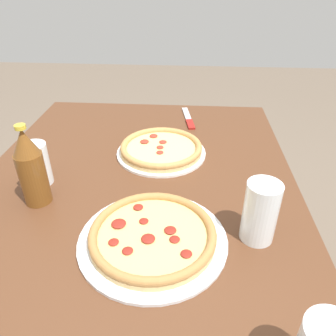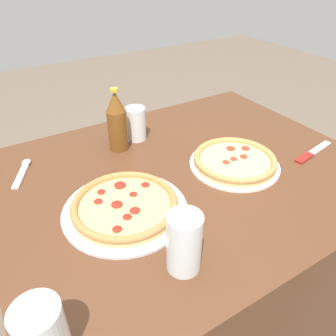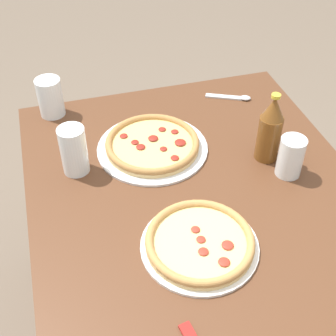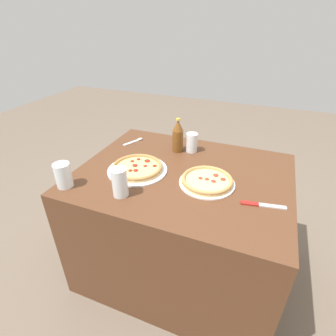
% 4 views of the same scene
% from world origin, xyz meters
% --- Properties ---
extents(ground_plane, '(8.00, 8.00, 0.00)m').
position_xyz_m(ground_plane, '(0.00, 0.00, 0.00)').
color(ground_plane, '#6B5B4C').
extents(table, '(1.15, 0.91, 0.74)m').
position_xyz_m(table, '(0.00, 0.00, 0.37)').
color(table, '#56331E').
rests_on(table, ground_plane).
extents(pizza_pepperoni, '(0.29, 0.29, 0.04)m').
position_xyz_m(pizza_pepperoni, '(0.15, -0.06, 0.76)').
color(pizza_pepperoni, white).
rests_on(pizza_pepperoni, table).
extents(pizza_veggie, '(0.33, 0.33, 0.04)m').
position_xyz_m(pizza_veggie, '(-0.25, -0.07, 0.76)').
color(pizza_veggie, silver).
rests_on(pizza_veggie, table).
extents(glass_water, '(0.08, 0.08, 0.15)m').
position_xyz_m(glass_water, '(-0.21, -0.31, 0.81)').
color(glass_water, white).
rests_on(glass_water, table).
extents(glass_mango_juice, '(0.07, 0.07, 0.12)m').
position_xyz_m(glass_mango_juice, '(-0.04, 0.27, 0.80)').
color(glass_mango_juice, white).
rests_on(glass_mango_juice, table).
extents(beer_bottle, '(0.07, 0.07, 0.22)m').
position_xyz_m(beer_bottle, '(-0.12, 0.24, 0.84)').
color(beer_bottle, brown).
rests_on(beer_bottle, table).
extents(knife, '(0.20, 0.06, 0.01)m').
position_xyz_m(knife, '(0.42, -0.14, 0.75)').
color(knife, maroon).
rests_on(knife, table).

